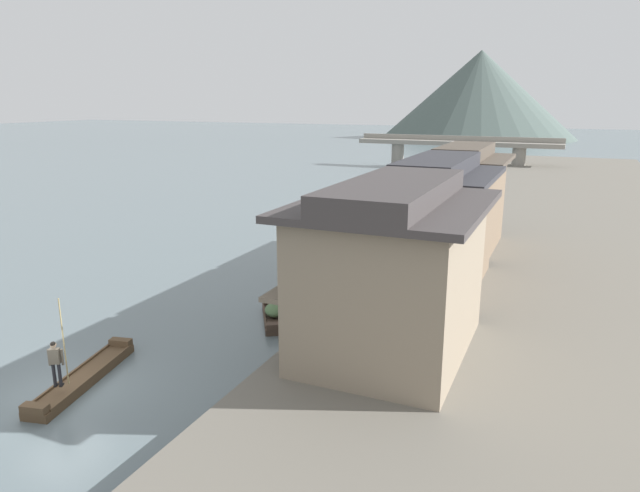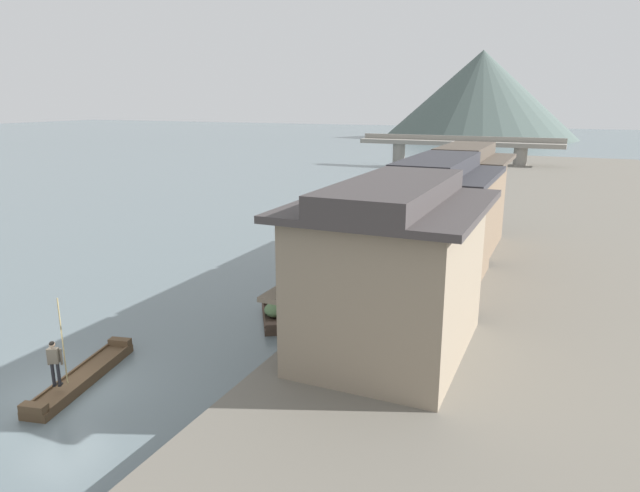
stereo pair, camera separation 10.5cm
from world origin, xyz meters
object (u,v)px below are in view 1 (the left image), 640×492
boat_moored_nearest (275,315)px  stone_bridge (456,147)px  house_waterfront_tall (462,197)px  boat_upstream_distant (353,194)px  boat_midriver_upstream (400,234)px  boatman_person (56,358)px  boat_moored_third (455,191)px  boat_moored_second (440,200)px  boat_midriver_drifting (391,175)px  boat_foreground_poled (84,378)px  house_waterfront_nearest (392,270)px  boat_moored_far (428,212)px  house_waterfront_second (435,222)px

boat_moored_nearest → stone_bridge: bearing=93.4°
house_waterfront_tall → boat_moored_nearest: bearing=-112.4°
boat_upstream_distant → stone_bridge: bearing=79.0°
boat_moored_nearest → boat_midriver_upstream: size_ratio=0.63×
boatman_person → boat_midriver_upstream: size_ratio=0.55×
boatman_person → house_waterfront_tall: 24.62m
boat_moored_nearest → house_waterfront_tall: bearing=67.6°
boatman_person → boat_moored_third: (3.66, 48.85, -1.35)m
boat_moored_second → stone_bridge: (-3.82, 27.67, 2.91)m
boat_moored_third → boat_midriver_upstream: size_ratio=1.02×
boat_upstream_distant → boat_midriver_drifting: bearing=91.7°
boat_moored_nearest → boat_midriver_drifting: size_ratio=0.76×
boat_foreground_poled → stone_bridge: (-0.11, 69.22, 2.90)m
boat_foreground_poled → house_waterfront_tall: bearing=66.9°
boat_midriver_upstream → boat_upstream_distant: size_ratio=1.18×
boatman_person → house_waterfront_nearest: 11.61m
boat_moored_second → house_waterfront_tall: bearing=-74.7°
boat_foreground_poled → boat_moored_second: 41.71m
boat_moored_second → house_waterfront_tall: 21.08m
boat_moored_second → boat_moored_far: bearing=-86.8°
boat_foreground_poled → boat_upstream_distant: boat_foreground_poled is taller
boat_moored_nearest → house_waterfront_tall: 15.29m
boat_moored_third → house_waterfront_nearest: (5.71, -42.42, 3.73)m
boat_moored_second → stone_bridge: bearing=97.9°
house_waterfront_second → house_waterfront_tall: bearing=90.8°
boat_moored_far → boat_midriver_upstream: boat_midriver_upstream is taller
boat_upstream_distant → house_waterfront_tall: house_waterfront_tall is taller
boat_moored_far → stone_bridge: 34.45m
boat_midriver_drifting → boat_moored_nearest: bearing=-79.1°
boat_moored_far → boat_midriver_drifting: 23.94m
boatman_person → boat_moored_second: size_ratio=0.66×
boat_foreground_poled → house_waterfront_tall: house_waterfront_tall is taller
boat_moored_far → boat_midriver_upstream: size_ratio=0.73×
boat_upstream_distant → boat_moored_second: bearing=-1.8°
boatman_person → boat_moored_far: 36.66m
house_waterfront_nearest → boat_upstream_distant: bearing=112.4°
boat_moored_second → boat_moored_third: bearing=87.5°
boat_moored_third → house_waterfront_tall: 26.80m
boat_moored_second → boat_upstream_distant: (-9.15, 0.29, -0.02)m
boat_foreground_poled → stone_bridge: 69.28m
boat_moored_second → house_waterfront_tall: house_waterfront_tall is taller
boat_moored_nearest → stone_bridge: 61.57m
house_waterfront_tall → stone_bridge: (-9.30, 47.67, -0.86)m
boat_moored_far → house_waterfront_nearest: size_ratio=0.49×
boatman_person → house_waterfront_second: house_waterfront_second is taller
boat_foreground_poled → boat_upstream_distant: bearing=97.4°
boat_moored_third → boat_foreground_poled: bearing=-94.8°
boat_moored_third → boat_moored_far: bearing=-89.6°
boat_moored_third → house_waterfront_tall: (5.23, -26.02, 3.74)m
boat_midriver_drifting → house_waterfront_nearest: 54.18m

